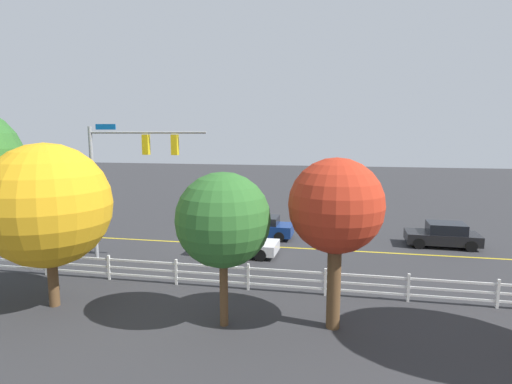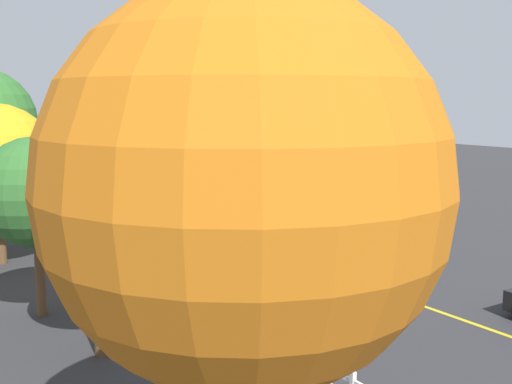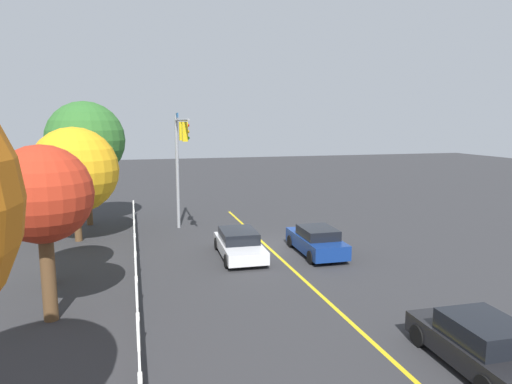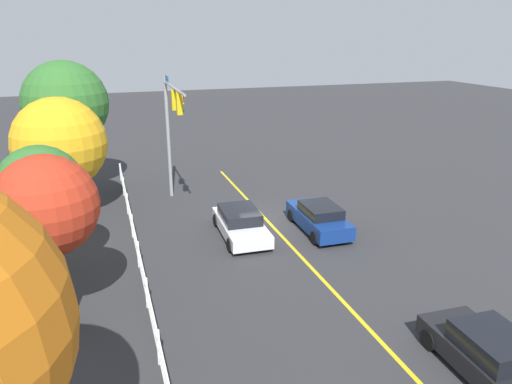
{
  "view_description": "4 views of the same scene",
  "coord_description": "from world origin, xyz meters",
  "px_view_note": "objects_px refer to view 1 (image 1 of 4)",
  "views": [
    {
      "loc": [
        -6.55,
        23.28,
        6.68
      ],
      "look_at": [
        -2.23,
        1.12,
        3.4
      ],
      "focal_mm": 28.93,
      "sensor_mm": 36.0,
      "label": 1
    },
    {
      "loc": [
        -20.98,
        14.73,
        6.43
      ],
      "look_at": [
        -1.85,
        1.66,
        2.91
      ],
      "focal_mm": 42.8,
      "sensor_mm": 36.0,
      "label": 2
    },
    {
      "loc": [
        -22.28,
        6.78,
        6.58
      ],
      "look_at": [
        -2.11,
        1.25,
        3.33
      ],
      "focal_mm": 31.88,
      "sensor_mm": 36.0,
      "label": 3
    },
    {
      "loc": [
        -21.67,
        7.8,
        9.33
      ],
      "look_at": [
        -2.6,
        1.54,
        2.63
      ],
      "focal_mm": 33.72,
      "sensor_mm": 36.0,
      "label": 4
    }
  ],
  "objects_px": {
    "car_0": "(443,235)",
    "tree_2": "(223,220)",
    "car_1": "(235,243)",
    "car_2": "(259,227)",
    "tree_4": "(336,207)",
    "tree_1": "(48,205)"
  },
  "relations": [
    {
      "from": "tree_1",
      "to": "tree_2",
      "type": "relative_size",
      "value": 1.17
    },
    {
      "from": "car_0",
      "to": "tree_2",
      "type": "relative_size",
      "value": 0.77
    },
    {
      "from": "car_0",
      "to": "tree_1",
      "type": "distance_m",
      "value": 20.9
    },
    {
      "from": "tree_4",
      "to": "tree_1",
      "type": "bearing_deg",
      "value": 1.18
    },
    {
      "from": "tree_1",
      "to": "car_2",
      "type": "bearing_deg",
      "value": -116.52
    },
    {
      "from": "car_0",
      "to": "tree_1",
      "type": "relative_size",
      "value": 0.65
    },
    {
      "from": "car_2",
      "to": "tree_1",
      "type": "xyz_separation_m",
      "value": [
        5.88,
        11.78,
        3.27
      ]
    },
    {
      "from": "car_0",
      "to": "tree_2",
      "type": "height_order",
      "value": "tree_2"
    },
    {
      "from": "car_1",
      "to": "car_2",
      "type": "bearing_deg",
      "value": 83.0
    },
    {
      "from": "car_0",
      "to": "tree_4",
      "type": "distance_m",
      "value": 13.68
    },
    {
      "from": "tree_2",
      "to": "tree_4",
      "type": "relative_size",
      "value": 0.92
    },
    {
      "from": "tree_1",
      "to": "tree_4",
      "type": "distance_m",
      "value": 10.64
    },
    {
      "from": "car_2",
      "to": "car_1",
      "type": "bearing_deg",
      "value": 82.19
    },
    {
      "from": "car_0",
      "to": "tree_4",
      "type": "height_order",
      "value": "tree_4"
    },
    {
      "from": "car_0",
      "to": "tree_1",
      "type": "height_order",
      "value": "tree_1"
    },
    {
      "from": "car_2",
      "to": "tree_2",
      "type": "xyz_separation_m",
      "value": [
        -1.03,
        12.09,
        3.06
      ]
    },
    {
      "from": "car_2",
      "to": "tree_1",
      "type": "relative_size",
      "value": 0.7
    },
    {
      "from": "tree_2",
      "to": "tree_4",
      "type": "height_order",
      "value": "tree_4"
    },
    {
      "from": "tree_1",
      "to": "tree_2",
      "type": "distance_m",
      "value": 6.92
    },
    {
      "from": "tree_1",
      "to": "tree_4",
      "type": "relative_size",
      "value": 1.07
    },
    {
      "from": "car_0",
      "to": "tree_2",
      "type": "xyz_separation_m",
      "value": [
        10.0,
        12.17,
        3.06
      ]
    },
    {
      "from": "car_0",
      "to": "tree_4",
      "type": "relative_size",
      "value": 0.7
    }
  ]
}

